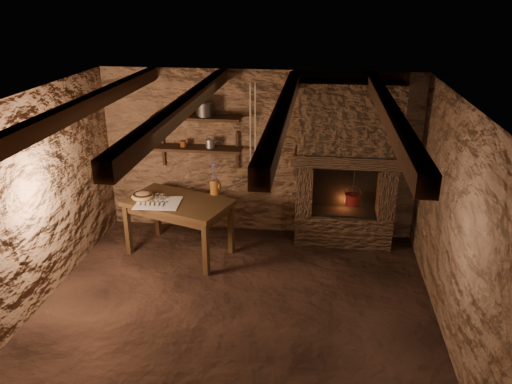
# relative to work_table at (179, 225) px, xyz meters

# --- Properties ---
(floor) EXTENTS (4.50, 4.50, 0.00)m
(floor) POSITION_rel_work_table_xyz_m (0.97, -1.13, -0.42)
(floor) COLOR black
(floor) RESTS_ON ground
(back_wall) EXTENTS (4.50, 0.04, 2.40)m
(back_wall) POSITION_rel_work_table_xyz_m (0.97, 0.87, 0.78)
(back_wall) COLOR brown
(back_wall) RESTS_ON floor
(front_wall) EXTENTS (4.50, 0.04, 2.40)m
(front_wall) POSITION_rel_work_table_xyz_m (0.97, -3.13, 0.78)
(front_wall) COLOR brown
(front_wall) RESTS_ON floor
(left_wall) EXTENTS (0.04, 4.00, 2.40)m
(left_wall) POSITION_rel_work_table_xyz_m (-1.28, -1.13, 0.78)
(left_wall) COLOR brown
(left_wall) RESTS_ON floor
(right_wall) EXTENTS (0.04, 4.00, 2.40)m
(right_wall) POSITION_rel_work_table_xyz_m (3.22, -1.13, 0.78)
(right_wall) COLOR brown
(right_wall) RESTS_ON floor
(ceiling) EXTENTS (4.50, 4.00, 0.04)m
(ceiling) POSITION_rel_work_table_xyz_m (0.97, -1.13, 1.98)
(ceiling) COLOR black
(ceiling) RESTS_ON back_wall
(beam_far_left) EXTENTS (0.14, 3.95, 0.16)m
(beam_far_left) POSITION_rel_work_table_xyz_m (-0.53, -1.13, 1.89)
(beam_far_left) COLOR black
(beam_far_left) RESTS_ON ceiling
(beam_mid_left) EXTENTS (0.14, 3.95, 0.16)m
(beam_mid_left) POSITION_rel_work_table_xyz_m (0.47, -1.13, 1.89)
(beam_mid_left) COLOR black
(beam_mid_left) RESTS_ON ceiling
(beam_mid_right) EXTENTS (0.14, 3.95, 0.16)m
(beam_mid_right) POSITION_rel_work_table_xyz_m (1.47, -1.13, 1.89)
(beam_mid_right) COLOR black
(beam_mid_right) RESTS_ON ceiling
(beam_far_right) EXTENTS (0.14, 3.95, 0.16)m
(beam_far_right) POSITION_rel_work_table_xyz_m (2.47, -1.13, 1.89)
(beam_far_right) COLOR black
(beam_far_right) RESTS_ON ceiling
(shelf_lower) EXTENTS (1.25, 0.30, 0.04)m
(shelf_lower) POSITION_rel_work_table_xyz_m (0.12, 0.71, 0.88)
(shelf_lower) COLOR black
(shelf_lower) RESTS_ON back_wall
(shelf_upper) EXTENTS (1.25, 0.30, 0.04)m
(shelf_upper) POSITION_rel_work_table_xyz_m (0.12, 0.71, 1.33)
(shelf_upper) COLOR black
(shelf_upper) RESTS_ON back_wall
(hearth) EXTENTS (1.43, 0.51, 2.30)m
(hearth) POSITION_rel_work_table_xyz_m (2.22, 0.64, 0.80)
(hearth) COLOR #3B2A1D
(hearth) RESTS_ON floor
(work_table) EXTENTS (1.56, 1.20, 0.79)m
(work_table) POSITION_rel_work_table_xyz_m (0.00, 0.00, 0.00)
(work_table) COLOR black
(work_table) RESTS_ON floor
(linen_cloth) EXTENTS (0.60, 0.50, 0.01)m
(linen_cloth) POSITION_rel_work_table_xyz_m (-0.23, -0.12, 0.37)
(linen_cloth) COLOR beige
(linen_cloth) RESTS_ON work_table
(pewter_cutlery_row) EXTENTS (0.49, 0.22, 0.01)m
(pewter_cutlery_row) POSITION_rel_work_table_xyz_m (-0.23, -0.14, 0.38)
(pewter_cutlery_row) COLOR gray
(pewter_cutlery_row) RESTS_ON linen_cloth
(drinking_glasses) EXTENTS (0.18, 0.06, 0.07)m
(drinking_glasses) POSITION_rel_work_table_xyz_m (-0.21, -0.01, 0.41)
(drinking_glasses) COLOR silver
(drinking_glasses) RESTS_ON linen_cloth
(stoneware_jug) EXTENTS (0.15, 0.15, 0.46)m
(stoneware_jug) POSITION_rel_work_table_xyz_m (0.45, 0.30, 0.56)
(stoneware_jug) COLOR #995A1D
(stoneware_jug) RESTS_ON work_table
(wooden_bowl) EXTENTS (0.39, 0.39, 0.11)m
(wooden_bowl) POSITION_rel_work_table_xyz_m (-0.48, -0.00, 0.40)
(wooden_bowl) COLOR olive
(wooden_bowl) RESTS_ON work_table
(iron_stockpot) EXTENTS (0.30, 0.30, 0.18)m
(iron_stockpot) POSITION_rel_work_table_xyz_m (0.25, 0.71, 1.44)
(iron_stockpot) COLOR #312E2B
(iron_stockpot) RESTS_ON shelf_upper
(tin_pan) EXTENTS (0.25, 0.12, 0.24)m
(tin_pan) POSITION_rel_work_table_xyz_m (-0.12, 0.81, 1.46)
(tin_pan) COLOR #A6A6A0
(tin_pan) RESTS_ON shelf_upper
(small_kettle) EXTENTS (0.20, 0.17, 0.19)m
(small_kettle) POSITION_rel_work_table_xyz_m (0.31, 0.71, 0.96)
(small_kettle) COLOR #A6A6A0
(small_kettle) RESTS_ON shelf_lower
(rusty_tin) EXTENTS (0.10, 0.10, 0.09)m
(rusty_tin) POSITION_rel_work_table_xyz_m (-0.09, 0.71, 0.94)
(rusty_tin) COLOR #552711
(rusty_tin) RESTS_ON shelf_lower
(red_pot) EXTENTS (0.27, 0.27, 0.54)m
(red_pot) POSITION_rel_work_table_xyz_m (2.33, 0.59, 0.28)
(red_pot) COLOR maroon
(red_pot) RESTS_ON hearth
(hanging_ropes) EXTENTS (0.08, 0.08, 1.20)m
(hanging_ropes) POSITION_rel_work_table_xyz_m (1.02, -0.08, 1.38)
(hanging_ropes) COLOR beige
(hanging_ropes) RESTS_ON ceiling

